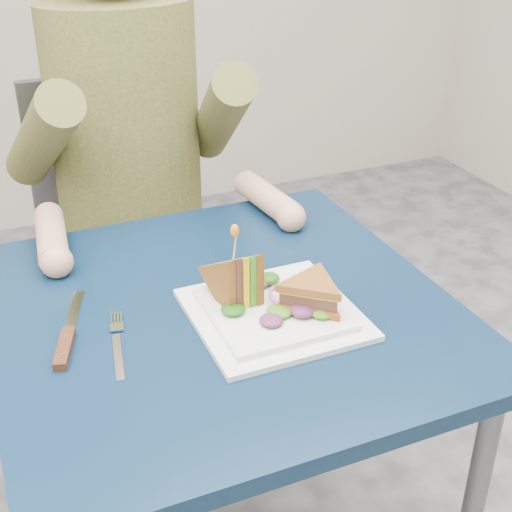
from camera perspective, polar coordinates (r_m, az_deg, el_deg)
name	(u,v)px	position (r m, az deg, el deg)	size (l,w,h in m)	color
table	(222,344)	(1.24, -2.76, -7.08)	(0.75, 0.75, 0.73)	black
chair	(127,233)	(1.88, -10.27, 1.83)	(0.42, 0.40, 0.93)	#47474C
diner	(125,103)	(1.64, -10.44, 11.92)	(0.54, 0.59, 0.74)	#4D4E23
plate	(274,312)	(1.16, 1.43, -4.51)	(0.26, 0.26, 0.02)	white
sandwich_flat	(312,294)	(1.14, 4.48, -3.02)	(0.17, 0.17, 0.05)	brown
sandwich_upright	(235,281)	(1.16, -1.65, -2.03)	(0.09, 0.14, 0.14)	brown
fork	(118,346)	(1.12, -11.01, -7.07)	(0.05, 0.18, 0.01)	silver
knife	(66,341)	(1.14, -14.93, -6.62)	(0.09, 0.22, 0.02)	silver
toothpick	(235,246)	(1.12, -1.70, 0.77)	(0.00, 0.00, 0.06)	tan
toothpick_frill	(235,231)	(1.11, -1.72, 2.04)	(0.01, 0.01, 0.02)	orange
lettuce_spill	(274,297)	(1.16, 1.46, -3.34)	(0.15, 0.13, 0.02)	#337A14
onion_ring	(281,295)	(1.16, 2.02, -3.14)	(0.04, 0.04, 0.01)	#9E4C7A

